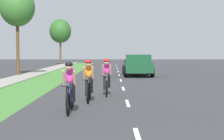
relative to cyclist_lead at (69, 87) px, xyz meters
name	(u,v)px	position (x,y,z in m)	size (l,w,h in m)	color
ground_plane	(120,79)	(1.85, 13.31, -0.81)	(120.00, 120.00, 0.00)	#38383A
grass_verge	(48,79)	(-3.01, 13.31, -0.81)	(2.65, 70.00, 0.01)	#478438
sidewalk_concrete	(16,79)	(-5.23, 13.31, -0.81)	(1.79, 70.00, 0.10)	#9E998E
lane_markings_center	(119,75)	(1.85, 17.31, -0.81)	(0.12, 52.71, 0.01)	white
cyclist_lead	(69,87)	(0.00, 0.00, 0.00)	(0.42, 1.72, 1.58)	black
cyclist_trailing	(88,80)	(0.42, 2.40, 0.00)	(0.42, 1.72, 1.58)	black
cyclist_distant	(106,77)	(1.06, 4.28, 0.00)	(0.42, 1.72, 1.58)	black
pickup_dark_green	(137,65)	(3.25, 16.51, 0.02)	(2.22, 5.10, 1.64)	#194C2D
sedan_blue	(133,62)	(3.63, 27.45, -0.04)	(1.98, 4.30, 1.52)	#23389E
street_tree_near	(17,8)	(-6.04, 16.84, 4.45)	(2.70, 2.70, 6.78)	brown
street_tree_far	(60,31)	(-6.07, 39.97, 3.93)	(3.06, 3.06, 6.45)	brown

